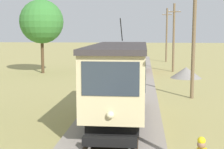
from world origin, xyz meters
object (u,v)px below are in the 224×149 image
at_px(gravel_pile, 186,73).
at_px(utility_pole_mid, 194,34).
at_px(utility_pole_far, 174,37).
at_px(utility_pole_distant, 167,35).
at_px(freight_car, 133,58).
at_px(red_tram, 119,79).
at_px(tree_left_near, 42,22).

bearing_deg(gravel_pile, utility_pole_mid, -94.76).
relative_size(utility_pole_mid, gravel_pile, 2.85).
relative_size(utility_pole_far, utility_pole_distant, 0.96).
relative_size(utility_pole_distant, gravel_pile, 2.61).
distance_m(utility_pole_distant, gravel_pile, 16.85).
relative_size(freight_car, utility_pole_mid, 0.62).
relative_size(red_tram, gravel_pile, 2.90).
bearing_deg(utility_pole_far, tree_left_near, -168.92).
distance_m(utility_pole_distant, tree_left_near, 19.99).
relative_size(red_tram, utility_pole_distant, 1.11).
bearing_deg(tree_left_near, freight_car, 10.14).
xyz_separation_m(utility_pole_far, utility_pole_distant, (0.00, 11.49, 0.14)).
bearing_deg(utility_pole_mid, red_tram, -125.01).
xyz_separation_m(utility_pole_mid, gravel_pile, (0.80, 9.66, -3.77)).
bearing_deg(tree_left_near, red_tram, -62.31).
bearing_deg(utility_pole_far, red_tram, -101.89).
xyz_separation_m(red_tram, utility_pole_mid, (4.41, 6.30, 2.10)).
bearing_deg(gravel_pile, tree_left_near, 171.33).
height_order(utility_pole_mid, utility_pole_far, utility_pole_mid).
bearing_deg(freight_car, utility_pole_distant, 70.57).
relative_size(utility_pole_mid, utility_pole_far, 1.13).
xyz_separation_m(red_tram, utility_pole_far, (4.41, 20.95, 1.62)).
relative_size(freight_car, utility_pole_distant, 0.67).
bearing_deg(utility_pole_mid, tree_left_near, 139.54).
height_order(utility_pole_distant, gravel_pile, utility_pole_distant).
bearing_deg(utility_pole_distant, freight_car, -109.43).
bearing_deg(gravel_pile, utility_pole_far, 99.17).
height_order(red_tram, utility_pole_far, utility_pole_far).
height_order(red_tram, tree_left_near, tree_left_near).
height_order(utility_pole_mid, utility_pole_distant, utility_pole_mid).
distance_m(freight_car, utility_pole_distant, 13.49).
relative_size(utility_pole_far, tree_left_near, 0.96).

